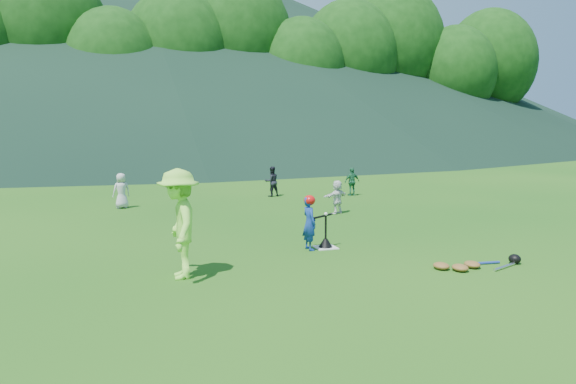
{
  "coord_description": "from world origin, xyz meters",
  "views": [
    {
      "loc": [
        -4.56,
        -10.88,
        2.75
      ],
      "look_at": [
        0.0,
        2.5,
        0.9
      ],
      "focal_mm": 35.0,
      "sensor_mm": 36.0,
      "label": 1
    }
  ],
  "objects_px": {
    "fielder_d": "(337,197)",
    "batter_child": "(309,223)",
    "home_plate": "(326,247)",
    "fielder_a": "(121,191)",
    "fielder_b": "(272,181)",
    "equipment_pile": "(473,264)",
    "adult_coach": "(179,224)",
    "fielder_c": "(352,182)",
    "batting_tee": "(326,242)"
  },
  "relations": [
    {
      "from": "fielder_d",
      "to": "batter_child",
      "type": "bearing_deg",
      "value": 34.84
    },
    {
      "from": "home_plate",
      "to": "batter_child",
      "type": "distance_m",
      "value": 0.69
    },
    {
      "from": "batter_child",
      "to": "fielder_a",
      "type": "height_order",
      "value": "batter_child"
    },
    {
      "from": "fielder_b",
      "to": "equipment_pile",
      "type": "xyz_separation_m",
      "value": [
        0.68,
        -10.45,
        -0.47
      ]
    },
    {
      "from": "batter_child",
      "to": "adult_coach",
      "type": "distance_m",
      "value": 3.15
    },
    {
      "from": "equipment_pile",
      "to": "fielder_a",
      "type": "bearing_deg",
      "value": 121.97
    },
    {
      "from": "adult_coach",
      "to": "fielder_a",
      "type": "distance_m",
      "value": 8.31
    },
    {
      "from": "home_plate",
      "to": "adult_coach",
      "type": "height_order",
      "value": "adult_coach"
    },
    {
      "from": "fielder_b",
      "to": "fielder_a",
      "type": "bearing_deg",
      "value": 2.93
    },
    {
      "from": "home_plate",
      "to": "adult_coach",
      "type": "bearing_deg",
      "value": -158.65
    },
    {
      "from": "home_plate",
      "to": "batter_child",
      "type": "bearing_deg",
      "value": -172.73
    },
    {
      "from": "batter_child",
      "to": "fielder_c",
      "type": "height_order",
      "value": "batter_child"
    },
    {
      "from": "fielder_a",
      "to": "batting_tee",
      "type": "relative_size",
      "value": 1.61
    },
    {
      "from": "batting_tee",
      "to": "home_plate",
      "type": "bearing_deg",
      "value": 0.0
    },
    {
      "from": "fielder_a",
      "to": "fielder_b",
      "type": "height_order",
      "value": "fielder_a"
    },
    {
      "from": "fielder_c",
      "to": "equipment_pile",
      "type": "bearing_deg",
      "value": 72.21
    },
    {
      "from": "adult_coach",
      "to": "fielder_b",
      "type": "relative_size",
      "value": 1.78
    },
    {
      "from": "adult_coach",
      "to": "batting_tee",
      "type": "height_order",
      "value": "adult_coach"
    },
    {
      "from": "batter_child",
      "to": "fielder_a",
      "type": "distance_m",
      "value": 7.87
    },
    {
      "from": "fielder_a",
      "to": "fielder_c",
      "type": "distance_m",
      "value": 7.98
    },
    {
      "from": "fielder_b",
      "to": "batting_tee",
      "type": "distance_m",
      "value": 8.17
    },
    {
      "from": "adult_coach",
      "to": "fielder_c",
      "type": "relative_size",
      "value": 1.89
    },
    {
      "from": "home_plate",
      "to": "fielder_b",
      "type": "height_order",
      "value": "fielder_b"
    },
    {
      "from": "adult_coach",
      "to": "equipment_pile",
      "type": "relative_size",
      "value": 1.06
    },
    {
      "from": "fielder_a",
      "to": "fielder_b",
      "type": "relative_size",
      "value": 1.02
    },
    {
      "from": "fielder_c",
      "to": "batting_tee",
      "type": "bearing_deg",
      "value": 55.43
    },
    {
      "from": "fielder_b",
      "to": "batting_tee",
      "type": "relative_size",
      "value": 1.58
    },
    {
      "from": "adult_coach",
      "to": "fielder_a",
      "type": "bearing_deg",
      "value": -171.69
    },
    {
      "from": "fielder_c",
      "to": "equipment_pile",
      "type": "relative_size",
      "value": 0.56
    },
    {
      "from": "batting_tee",
      "to": "fielder_b",
      "type": "bearing_deg",
      "value": 80.97
    },
    {
      "from": "adult_coach",
      "to": "fielder_a",
      "type": "xyz_separation_m",
      "value": [
        -0.63,
        8.28,
        -0.41
      ]
    },
    {
      "from": "batting_tee",
      "to": "fielder_d",
      "type": "bearing_deg",
      "value": 63.1
    },
    {
      "from": "fielder_b",
      "to": "equipment_pile",
      "type": "bearing_deg",
      "value": 85.09
    },
    {
      "from": "batting_tee",
      "to": "equipment_pile",
      "type": "relative_size",
      "value": 0.38
    },
    {
      "from": "fielder_c",
      "to": "fielder_d",
      "type": "bearing_deg",
      "value": 52.99
    },
    {
      "from": "batter_child",
      "to": "fielder_a",
      "type": "xyz_separation_m",
      "value": [
        -3.51,
        7.05,
        -0.02
      ]
    },
    {
      "from": "fielder_b",
      "to": "fielder_c",
      "type": "height_order",
      "value": "fielder_b"
    },
    {
      "from": "batting_tee",
      "to": "fielder_c",
      "type": "bearing_deg",
      "value": 60.91
    },
    {
      "from": "home_plate",
      "to": "batter_child",
      "type": "relative_size",
      "value": 0.39
    },
    {
      "from": "fielder_b",
      "to": "equipment_pile",
      "type": "distance_m",
      "value": 10.48
    },
    {
      "from": "home_plate",
      "to": "fielder_a",
      "type": "bearing_deg",
      "value": 119.13
    },
    {
      "from": "fielder_c",
      "to": "home_plate",
      "type": "bearing_deg",
      "value": 55.43
    },
    {
      "from": "fielder_c",
      "to": "fielder_b",
      "type": "bearing_deg",
      "value": -20.04
    },
    {
      "from": "adult_coach",
      "to": "equipment_pile",
      "type": "xyz_separation_m",
      "value": [
        5.23,
        -1.11,
        -0.89
      ]
    },
    {
      "from": "adult_coach",
      "to": "fielder_b",
      "type": "distance_m",
      "value": 10.39
    },
    {
      "from": "fielder_a",
      "to": "batting_tee",
      "type": "distance_m",
      "value": 8.02
    },
    {
      "from": "adult_coach",
      "to": "fielder_c",
      "type": "xyz_separation_m",
      "value": [
        7.35,
        8.61,
        -0.45
      ]
    },
    {
      "from": "adult_coach",
      "to": "batter_child",
      "type": "bearing_deg",
      "value": 117.08
    },
    {
      "from": "home_plate",
      "to": "fielder_c",
      "type": "distance_m",
      "value": 8.4
    },
    {
      "from": "fielder_a",
      "to": "fielder_c",
      "type": "xyz_separation_m",
      "value": [
        7.98,
        0.33,
        -0.04
      ]
    }
  ]
}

